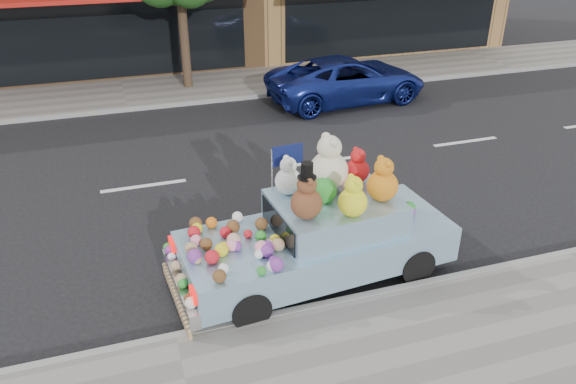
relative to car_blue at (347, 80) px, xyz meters
name	(u,v)px	position (x,y,z in m)	size (l,w,h in m)	color
ground	(144,186)	(-6.39, -3.91, -0.67)	(120.00, 120.00, 0.00)	black
far_sidewalk	(125,94)	(-6.39, 2.59, -0.61)	(60.00, 3.00, 0.12)	gray
near_kerb	(176,338)	(-6.39, -8.91, -0.60)	(60.00, 0.12, 0.13)	gray
far_kerb	(128,109)	(-6.39, 1.09, -0.60)	(60.00, 0.12, 0.13)	gray
car_blue	(347,80)	(0.00, 0.00, 0.00)	(2.22, 4.81, 1.34)	navy
art_car	(318,232)	(-3.96, -8.02, 0.14)	(4.61, 2.10, 2.27)	black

